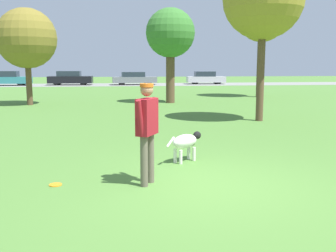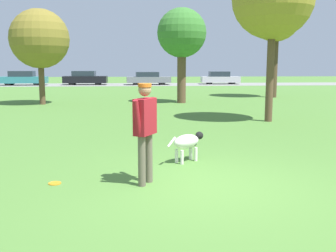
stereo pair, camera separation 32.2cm
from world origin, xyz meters
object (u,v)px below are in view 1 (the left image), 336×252
Objects in this scene: tree_far_right at (262,18)px; parked_car_black at (70,78)px; tree_far_left at (27,39)px; dog at (186,142)px; tree_mid_center at (170,34)px; parked_car_teal at (7,79)px; frisbee at (55,185)px; person at (147,125)px; parked_car_grey at (134,78)px; parked_car_silver at (206,78)px.

tree_far_right is 21.79m from parked_car_black.
tree_far_right is at bearing 14.24° from tree_far_left.
tree_mid_center is (1.32, 12.96, 3.21)m from dog.
parked_car_teal reaches higher than dog.
frisbee is 0.05× the size of parked_car_black.
tree_far_right reaches higher than dog.
parked_car_teal reaches higher than parked_car_black.
tree_far_left is at bearing 77.47° from dog.
frisbee is 0.03× the size of tree_far_right.
dog is 33.01m from parked_car_black.
person is 0.39× the size of parked_car_grey.
person reaches higher than parked_car_silver.
parked_car_black is at bearing 130.22° from tree_far_right.
person reaches higher than parked_car_teal.
tree_far_right is (9.98, 17.48, 4.91)m from frisbee.
parked_car_black is at bearing 111.49° from tree_mid_center.
tree_far_left reaches higher than frisbee.
tree_mid_center is at bearing -105.55° from parked_car_silver.
person is 0.40× the size of parked_car_black.
tree_mid_center is at bearing -66.86° from parked_car_black.
frisbee is at bearing -104.44° from parked_car_silver.
tree_far_left is at bearing -121.99° from parked_car_silver.
dog is 0.13× the size of tree_far_right.
parked_car_silver is (6.28, 19.82, -3.00)m from tree_mid_center.
tree_far_right is 13.97m from tree_far_left.
dog is 14.31m from tree_far_left.
parked_car_grey is (0.97, 33.57, -0.40)m from person.
tree_mid_center reaches higher than frisbee.
person reaches higher than parked_car_black.
dog is (0.93, 1.52, -0.63)m from person.
parked_car_teal is at bearing 48.31° from person.
tree_far_right is at bearing -67.84° from parked_car_grey.
tree_mid_center reaches higher than tree_far_left.
parked_car_grey is (6.38, -0.35, -0.03)m from parked_car_black.
tree_mid_center reaches higher than parked_car_grey.
person is 33.59m from parked_car_grey.
frisbee is 0.05× the size of parked_car_teal.
tree_mid_center is 23.71m from parked_car_teal.
frisbee is (-2.52, -1.40, -0.41)m from dog.
frisbee is at bearing -76.15° from tree_far_left.
dog reaches higher than frisbee.
tree_mid_center is 19.36m from parked_car_grey.
frisbee is at bearing -75.62° from parked_car_teal.
tree_far_right is (6.15, 3.12, 1.28)m from tree_mid_center.
parked_car_grey is at bearing -1.50° from parked_car_black.
parked_car_silver is at bearing 73.52° from frisbee.
parked_car_silver is at bearing 3.22° from parked_car_black.
dog is 0.18× the size of tree_far_left.
person is 7.90× the size of frisbee.
tree_mid_center is (3.83, 14.36, 3.63)m from frisbee.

